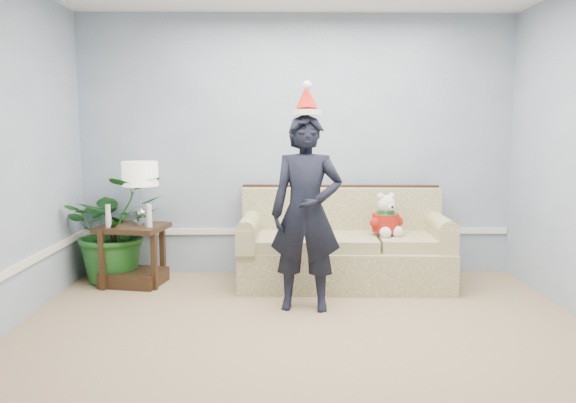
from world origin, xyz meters
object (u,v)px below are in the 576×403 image
at_px(sofa, 343,250).
at_px(teddy_bear, 386,220).
at_px(side_table, 134,261).
at_px(table_lamp, 140,177).
at_px(man, 306,213).
at_px(houseplant, 115,228).

xyz_separation_m(sofa, teddy_bear, (0.40, -0.10, 0.31)).
bearing_deg(side_table, table_lamp, 32.42).
distance_m(table_lamp, man, 1.80).
distance_m(sofa, side_table, 2.08).
bearing_deg(side_table, sofa, 0.51).
bearing_deg(table_lamp, sofa, -0.94).
relative_size(table_lamp, man, 0.38).
distance_m(sofa, teddy_bear, 0.52).
xyz_separation_m(side_table, man, (1.66, -0.78, 0.59)).
height_order(table_lamp, teddy_bear, table_lamp).
relative_size(side_table, man, 0.43).
bearing_deg(teddy_bear, side_table, 157.85).
distance_m(houseplant, man, 2.11).
bearing_deg(sofa, table_lamp, -178.34).
distance_m(table_lamp, teddy_bear, 2.43).
bearing_deg(man, houseplant, 160.58).
bearing_deg(table_lamp, teddy_bear, -3.12).
height_order(sofa, houseplant, houseplant).
relative_size(sofa, man, 1.25).
xyz_separation_m(side_table, houseplant, (-0.21, 0.14, 0.31)).
distance_m(side_table, table_lamp, 0.84).
height_order(side_table, man, man).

